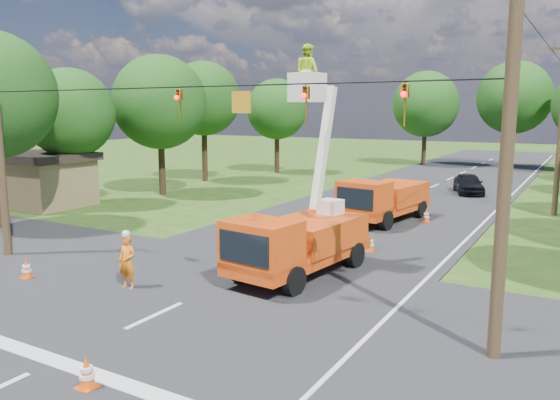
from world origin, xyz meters
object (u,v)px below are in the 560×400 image
Objects in this scene: second_truck at (383,199)px; shed at (42,179)px; tree_left_c at (70,113)px; pole_right_near at (508,135)px; tree_left_d at (160,102)px; distant_car at (469,184)px; tree_far_a at (426,104)px; tree_far_b at (514,98)px; traffic_cone_2 at (316,257)px; traffic_cone_3 at (370,243)px; tree_left_e at (203,99)px; traffic_cone_4 at (26,269)px; tree_left_f at (277,109)px; ground_worker at (127,262)px; traffic_cone_7 at (426,215)px; bucket_truck at (298,229)px; traffic_cone_1 at (87,373)px.

shed is at bearing -155.22° from second_truck.
tree_left_c reaches higher than shed.
tree_left_d is (-23.50, 15.00, 1.02)m from pole_right_near.
pole_right_near is at bearing -32.55° from tree_left_d.
distant_car is 0.44× the size of tree_left_d.
tree_far_a is 0.92× the size of tree_far_b.
traffic_cone_2 is 0.07× the size of pole_right_near.
tree_far_b reaches higher than tree_left_c.
traffic_cone_3 is (1.56, -5.92, -0.83)m from second_truck.
tree_left_e is at bearing 143.46° from traffic_cone_3.
traffic_cone_4 is 33.16m from tree_left_f.
pole_right_near is 33.56m from tree_left_e.
traffic_cone_3 is at bearing 53.81° from ground_worker.
pole_right_near reaches higher than traffic_cone_7.
tree_left_c is (-17.56, -4.52, 4.25)m from second_truck.
traffic_cone_7 is 0.13× the size of shed.
bucket_truck is 5.70m from ground_worker.
shed is at bearing 145.07° from traffic_cone_1.
shed is at bearing -162.75° from traffic_cone_7.
shed is at bearing 173.50° from bucket_truck.
traffic_cone_2 is at bearing 94.35° from bucket_truck.
bucket_truck is 0.84× the size of tree_left_d.
tree_far_a is at bearing 106.37° from bucket_truck.
ground_worker is 6.45m from traffic_cone_1.
traffic_cone_4 is 44.96m from tree_far_a.
tree_far_a is at bearing 105.72° from traffic_cone_7.
shed is 8.85m from tree_left_d.
second_truck is at bearing 14.44° from tree_left_c.
tree_left_f is (-16.49, 25.39, 5.33)m from traffic_cone_2.
tree_left_e reaches higher than second_truck.
tree_far_b is at bearing 88.14° from traffic_cone_2.
traffic_cone_3 is 36.67m from tree_far_a.
tree_left_d reaches higher than bucket_truck.
tree_far_b is (17.80, 15.00, 1.12)m from tree_left_f.
distant_car is at bearing 89.09° from traffic_cone_3.
pole_right_near is (5.59, -25.49, 4.41)m from distant_car.
pole_right_near is at bearing -1.44° from ground_worker.
bucket_truck reaches higher than shed.
traffic_cone_3 is (0.93, 2.99, 0.00)m from traffic_cone_2.
traffic_cone_2 is 0.08× the size of tree_left_e.
traffic_cone_1 is 0.07× the size of tree_far_a.
distant_car is (1.85, 11.97, -0.49)m from second_truck.
tree_far_b reaches higher than tree_far_a.
tree_left_f is at bearing 75.96° from tree_left_e.
tree_far_b is at bearing 60.42° from shed.
tree_left_e is at bearing 163.23° from second_truck.
tree_left_f reaches higher than distant_car.
traffic_cone_7 is at bearing 86.75° from traffic_cone_3.
ground_worker is 2.48× the size of traffic_cone_1.
traffic_cone_7 is (1.38, 11.20, -1.30)m from bucket_truck.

